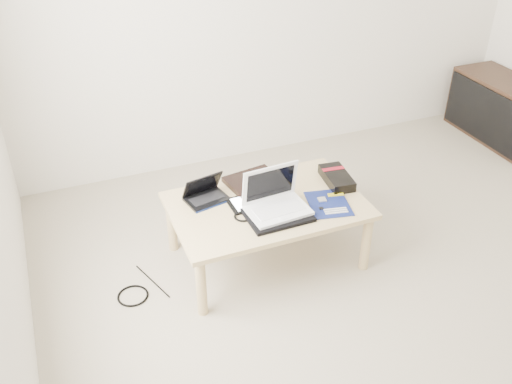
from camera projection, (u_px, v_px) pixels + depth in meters
name	position (u px, v px, depth m)	size (l,w,h in m)	color
ground	(425.00, 308.00, 3.12)	(4.00, 4.00, 0.00)	#B8A995
coffee_table	(267.00, 210.00, 3.29)	(1.10, 0.70, 0.40)	tan
media_cabinet	(503.00, 111.00, 4.67)	(0.41, 0.90, 0.50)	#382317
book	(254.00, 182.00, 3.43)	(0.34, 0.30, 0.03)	black
netbook	(205.00, 194.00, 3.28)	(0.26, 0.21, 0.16)	black
tablet	(249.00, 203.00, 3.26)	(0.23, 0.18, 0.01)	black
remote	(282.00, 194.00, 3.32)	(0.11, 0.24, 0.02)	silver
neoprene_sleeve	(278.00, 215.00, 3.15)	(0.35, 0.26, 0.02)	black
white_laptop	(275.00, 201.00, 3.16)	(0.35, 0.26, 0.24)	white
motherboard	(329.00, 204.00, 3.25)	(0.28, 0.32, 0.01)	#0C1D4D
gpu_box	(337.00, 178.00, 3.44)	(0.17, 0.29, 0.06)	black
cable_coil	(243.00, 216.00, 3.14)	(0.10, 0.10, 0.01)	black
floor_cable_coil	(133.00, 296.00, 3.19)	(0.17, 0.17, 0.01)	black
floor_cable_trail	(153.00, 281.00, 3.29)	(0.01, 0.01, 0.35)	black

